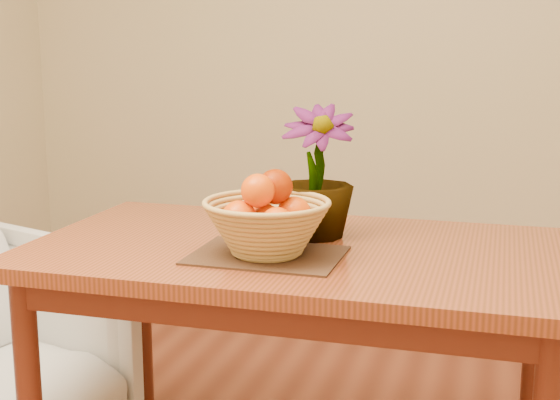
# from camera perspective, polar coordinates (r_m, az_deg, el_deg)

# --- Properties ---
(wall_back) EXTENTS (4.00, 0.02, 2.70)m
(wall_back) POSITION_cam_1_polar(r_m,az_deg,el_deg) (3.89, 8.91, 12.46)
(wall_back) COLOR beige
(wall_back) RESTS_ON floor
(table) EXTENTS (1.40, 0.80, 0.75)m
(table) POSITION_cam_1_polar(r_m,az_deg,el_deg) (2.06, 1.33, -5.71)
(table) COLOR maroon
(table) RESTS_ON floor
(placemat) EXTENTS (0.37, 0.28, 0.01)m
(placemat) POSITION_cam_1_polar(r_m,az_deg,el_deg) (1.94, -0.96, -4.06)
(placemat) COLOR #3E2616
(placemat) RESTS_ON table
(wicker_basket) EXTENTS (0.32, 0.32, 0.13)m
(wicker_basket) POSITION_cam_1_polar(r_m,az_deg,el_deg) (1.92, -0.97, -2.14)
(wicker_basket) COLOR tan
(wicker_basket) RESTS_ON placemat
(orange_pile) EXTENTS (0.20, 0.19, 0.16)m
(orange_pile) POSITION_cam_1_polar(r_m,az_deg,el_deg) (1.91, -0.87, -0.36)
(orange_pile) COLOR #F85B04
(orange_pile) RESTS_ON wicker_basket
(potted_plant) EXTENTS (0.24, 0.24, 0.36)m
(potted_plant) POSITION_cam_1_polar(r_m,az_deg,el_deg) (2.10, 2.70, 2.05)
(potted_plant) COLOR #153F12
(potted_plant) RESTS_ON table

